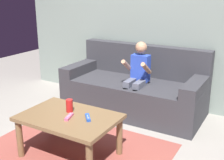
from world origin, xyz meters
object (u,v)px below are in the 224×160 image
person_seated_on_couch (137,75)px  game_remote_pink_near_edge (69,117)px  game_remote_blue_center (88,118)px  soda_can (69,106)px  couch (135,89)px  coffee_table (69,122)px

person_seated_on_couch → game_remote_pink_near_edge: bearing=-96.4°
person_seated_on_couch → game_remote_blue_center: size_ratio=7.29×
person_seated_on_couch → soda_can: 1.08m
soda_can → person_seated_on_couch: bearing=78.2°
game_remote_pink_near_edge → couch: bearing=89.3°
couch → game_remote_pink_near_edge: size_ratio=12.35×
person_seated_on_couch → game_remote_blue_center: 1.10m
couch → game_remote_pink_near_edge: 1.35m
couch → soda_can: size_ratio=14.63×
person_seated_on_couch → coffee_table: 1.16m
coffee_table → game_remote_blue_center: bearing=10.3°
couch → game_remote_blue_center: 1.29m
person_seated_on_couch → coffee_table: (-0.16, -1.13, -0.19)m
coffee_table → game_remote_blue_center: (0.19, 0.03, 0.08)m
couch → soda_can: bearing=-94.9°
game_remote_blue_center → soda_can: soda_can is taller
game_remote_pink_near_edge → person_seated_on_couch: bearing=83.6°
soda_can → game_remote_blue_center: bearing=-11.0°
couch → soda_can: 1.25m
couch → coffee_table: couch is taller
game_remote_pink_near_edge → soda_can: soda_can is taller
coffee_table → soda_can: (-0.05, 0.08, 0.12)m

